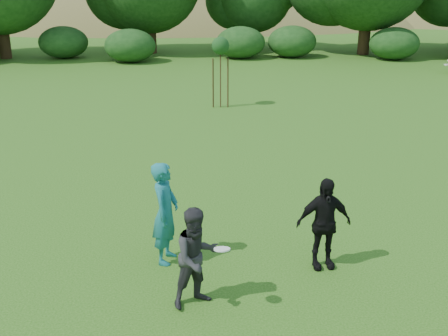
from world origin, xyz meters
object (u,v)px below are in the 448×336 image
Objects in this scene: player_grey at (197,257)px; sapling at (220,48)px; player_teal at (165,213)px; player_black at (324,223)px.

sapling is at bearing 58.06° from player_grey.
sapling is at bearing 6.42° from player_teal.
player_grey is at bearing -93.09° from sapling.
player_teal is at bearing -96.24° from sapling.
player_teal reaches higher than player_grey.
player_teal is 12.91m from sapling.
player_black is at bearing -83.04° from sapling.
sapling reaches higher than player_teal.
sapling reaches higher than player_black.
player_teal is at bearing 83.38° from player_grey.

